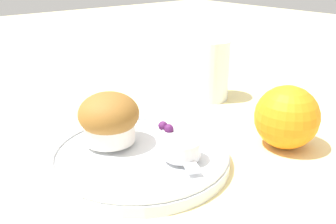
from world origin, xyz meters
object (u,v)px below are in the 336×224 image
Objects in this scene: butter_knife at (175,141)px; juice_glass at (209,70)px; muffin at (109,118)px; orange_fruit at (287,117)px.

butter_knife is 0.24m from juice_glass.
juice_glass reaches higher than butter_knife.
orange_fruit is (0.13, 0.20, -0.01)m from muffin.
orange_fruit reaches higher than butter_knife.
muffin is 0.24m from orange_fruit.
butter_knife is (0.06, 0.06, -0.03)m from muffin.
butter_knife is 1.73× the size of orange_fruit.
orange_fruit is (0.07, 0.14, 0.02)m from butter_knife.
muffin reaches higher than butter_knife.
muffin is 0.09m from butter_knife.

